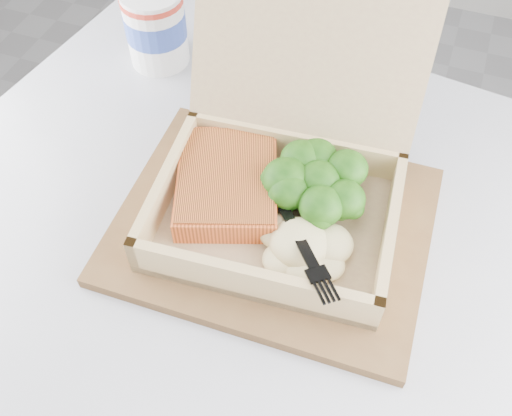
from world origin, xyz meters
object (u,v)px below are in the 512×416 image
(cafe_table, at_px, (230,319))
(serving_tray, at_px, (273,225))
(paper_cup, at_px, (155,25))
(takeout_container, at_px, (286,159))

(cafe_table, height_order, serving_tray, serving_tray)
(cafe_table, height_order, paper_cup, paper_cup)
(cafe_table, distance_m, paper_cup, 0.39)
(takeout_container, relative_size, paper_cup, 2.81)
(cafe_table, xyz_separation_m, serving_tray, (0.04, 0.03, 0.19))
(serving_tray, bearing_deg, takeout_container, 92.67)
(paper_cup, bearing_deg, takeout_container, -36.49)
(takeout_container, distance_m, paper_cup, 0.29)
(paper_cup, bearing_deg, serving_tray, -42.34)
(serving_tray, distance_m, takeout_container, 0.07)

